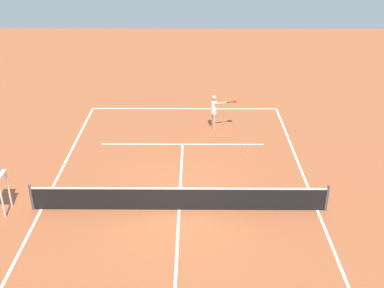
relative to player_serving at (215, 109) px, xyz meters
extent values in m
plane|color=#AD5933|center=(1.59, 7.37, -1.09)|extent=(60.00, 60.00, 0.00)
cube|color=white|center=(1.59, -2.66, -1.09)|extent=(10.43, 0.10, 0.01)
cube|color=white|center=(-3.62, 7.37, -1.09)|extent=(0.10, 20.05, 0.01)
cube|color=white|center=(6.81, 7.37, -1.09)|extent=(0.10, 20.05, 0.01)
cube|color=white|center=(1.59, 1.85, -1.09)|extent=(7.82, 0.10, 0.01)
cube|color=white|center=(1.59, 7.37, -1.09)|extent=(0.10, 11.03, 0.01)
cylinder|color=#4C4C51|center=(-3.92, 7.37, -0.55)|extent=(0.10, 0.10, 1.07)
cylinder|color=#4C4C51|center=(7.11, 7.37, -0.55)|extent=(0.10, 0.10, 1.07)
cube|color=black|center=(1.59, 7.37, -0.63)|extent=(11.03, 0.03, 0.91)
cube|color=white|center=(1.59, 7.37, -0.16)|extent=(11.03, 0.04, 0.06)
cylinder|color=#D8A884|center=(0.08, -0.09, -0.67)|extent=(0.12, 0.12, 0.84)
cylinder|color=#D8A884|center=(0.02, 0.10, -0.67)|extent=(0.12, 0.12, 0.84)
cylinder|color=white|center=(0.05, 0.01, 0.09)|extent=(0.28, 0.28, 0.66)
sphere|color=#D8A884|center=(0.05, 0.01, 0.61)|extent=(0.24, 0.24, 0.24)
cylinder|color=#D8A884|center=(0.11, -0.17, 0.12)|extent=(0.09, 0.09, 0.59)
cylinder|color=#D8A884|center=(-0.29, 0.10, 0.34)|extent=(0.59, 0.26, 0.09)
cylinder|color=black|center=(-0.69, -0.03, 0.34)|extent=(0.26, 0.11, 0.04)
ellipsoid|color=red|center=(-0.96, -0.12, 0.34)|extent=(0.39, 0.36, 0.04)
sphere|color=#CCE033|center=(-1.46, 2.68, -1.05)|extent=(0.07, 0.07, 0.07)
cylinder|color=silver|center=(7.97, 7.90, -0.31)|extent=(0.07, 0.07, 1.55)
cylinder|color=silver|center=(7.97, 7.20, -0.31)|extent=(0.07, 0.07, 1.55)
camera|label=1|loc=(1.02, 22.17, 9.09)|focal=44.15mm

